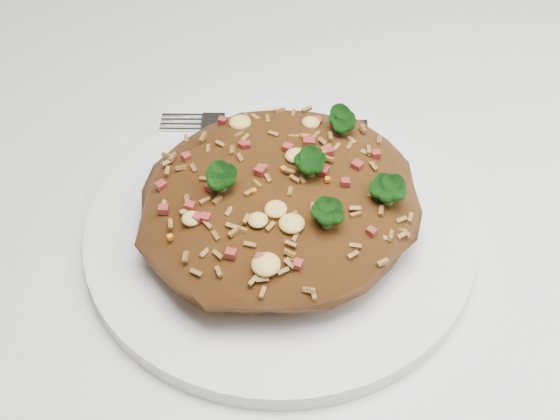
# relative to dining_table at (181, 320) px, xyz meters

# --- Properties ---
(dining_table) EXTENTS (1.20, 0.80, 0.75)m
(dining_table) POSITION_rel_dining_table_xyz_m (0.00, 0.00, 0.00)
(dining_table) COLOR silver
(dining_table) RESTS_ON ground
(plate) EXTENTS (0.27, 0.27, 0.01)m
(plate) POSITION_rel_dining_table_xyz_m (0.07, -0.04, 0.10)
(plate) COLOR white
(plate) RESTS_ON dining_table
(fried_rice) EXTENTS (0.20, 0.18, 0.07)m
(fried_rice) POSITION_rel_dining_table_xyz_m (0.07, -0.04, 0.14)
(fried_rice) COLOR brown
(fried_rice) RESTS_ON plate
(fork) EXTENTS (0.14, 0.11, 0.00)m
(fork) POSITION_rel_dining_table_xyz_m (0.13, 0.05, 0.11)
(fork) COLOR silver
(fork) RESTS_ON plate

